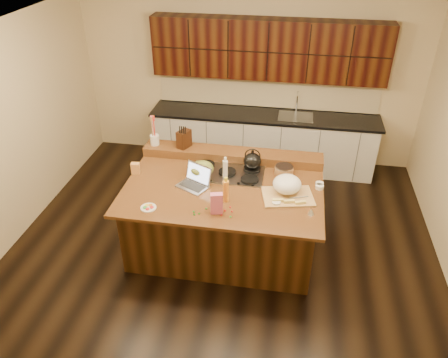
# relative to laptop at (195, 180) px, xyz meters

# --- Properties ---
(room) EXTENTS (5.52, 5.02, 2.72)m
(room) POSITION_rel_laptop_xyz_m (0.34, 0.02, 0.36)
(room) COLOR black
(room) RESTS_ON ground
(island) EXTENTS (2.40, 1.60, 0.92)m
(island) POSITION_rel_laptop_xyz_m (0.34, 0.02, -0.52)
(island) COLOR black
(island) RESTS_ON ground
(back_ledge) EXTENTS (2.40, 0.30, 0.12)m
(back_ledge) POSITION_rel_laptop_xyz_m (0.34, 0.72, -0.01)
(back_ledge) COLOR black
(back_ledge) RESTS_ON island
(cooktop) EXTENTS (0.92, 0.52, 0.05)m
(cooktop) POSITION_rel_laptop_xyz_m (0.34, 0.32, -0.05)
(cooktop) COLOR gray
(cooktop) RESTS_ON island
(back_counter) EXTENTS (3.70, 0.66, 2.40)m
(back_counter) POSITION_rel_laptop_xyz_m (0.64, 2.25, -0.00)
(back_counter) COLOR silver
(back_counter) RESTS_ON ground
(kettle) EXTENTS (0.30, 0.30, 0.21)m
(kettle) POSITION_rel_laptop_xyz_m (0.64, 0.45, 0.08)
(kettle) COLOR black
(kettle) RESTS_ON cooktop
(green_bowl) EXTENTS (0.40, 0.40, 0.16)m
(green_bowl) POSITION_rel_laptop_xyz_m (0.04, 0.19, 0.06)
(green_bowl) COLOR olive
(green_bowl) RESTS_ON cooktop
(laptop) EXTENTS (0.45, 0.42, 0.25)m
(laptop) POSITION_rel_laptop_xyz_m (0.00, 0.00, 0.00)
(laptop) COLOR #B7B7BC
(laptop) RESTS_ON island
(oil_bottle) EXTENTS (0.09, 0.09, 0.27)m
(oil_bottle) POSITION_rel_laptop_xyz_m (0.42, -0.27, 0.07)
(oil_bottle) COLOR orange
(oil_bottle) RESTS_ON island
(vinegar_bottle) EXTENTS (0.08, 0.08, 0.25)m
(vinegar_bottle) POSITION_rel_laptop_xyz_m (0.33, 0.21, 0.06)
(vinegar_bottle) COLOR silver
(vinegar_bottle) RESTS_ON island
(wooden_tray) EXTENTS (0.66, 0.54, 0.24)m
(wooden_tray) POSITION_rel_laptop_xyz_m (1.11, -0.02, 0.04)
(wooden_tray) COLOR tan
(wooden_tray) RESTS_ON island
(ramekin_a) EXTENTS (0.13, 0.13, 0.04)m
(ramekin_a) POSITION_rel_laptop_xyz_m (1.00, -0.25, -0.05)
(ramekin_a) COLOR white
(ramekin_a) RESTS_ON island
(ramekin_b) EXTENTS (0.11, 0.11, 0.04)m
(ramekin_b) POSITION_rel_laptop_xyz_m (1.49, 0.18, -0.05)
(ramekin_b) COLOR white
(ramekin_b) RESTS_ON island
(ramekin_c) EXTENTS (0.12, 0.12, 0.04)m
(ramekin_c) POSITION_rel_laptop_xyz_m (1.49, 0.24, -0.05)
(ramekin_c) COLOR white
(ramekin_c) RESTS_ON island
(strainer_bowl) EXTENTS (0.26, 0.26, 0.09)m
(strainer_bowl) POSITION_rel_laptop_xyz_m (1.05, 0.45, -0.02)
(strainer_bowl) COLOR #996B3F
(strainer_bowl) RESTS_ON island
(kitchen_timer) EXTENTS (0.09, 0.09, 0.07)m
(kitchen_timer) POSITION_rel_laptop_xyz_m (1.39, -0.35, -0.03)
(kitchen_timer) COLOR silver
(kitchen_timer) RESTS_ON island
(pink_bag) EXTENTS (0.15, 0.10, 0.25)m
(pink_bag) POSITION_rel_laptop_xyz_m (0.36, -0.51, 0.06)
(pink_bag) COLOR #D8658E
(pink_bag) RESTS_ON island
(candy_plate) EXTENTS (0.20, 0.20, 0.01)m
(candy_plate) POSITION_rel_laptop_xyz_m (-0.42, -0.56, -0.06)
(candy_plate) COLOR white
(candy_plate) RESTS_ON island
(package_box) EXTENTS (0.11, 0.09, 0.15)m
(package_box) POSITION_rel_laptop_xyz_m (-0.81, 0.14, 0.01)
(package_box) COLOR #D3904A
(package_box) RESTS_ON island
(utensil_crock) EXTENTS (0.14, 0.14, 0.14)m
(utensil_crock) POSITION_rel_laptop_xyz_m (-0.73, 0.72, 0.12)
(utensil_crock) COLOR white
(utensil_crock) RESTS_ON back_ledge
(knife_block) EXTENTS (0.19, 0.23, 0.24)m
(knife_block) POSITION_rel_laptop_xyz_m (-0.31, 0.72, 0.17)
(knife_block) COLOR black
(knife_block) RESTS_ON back_ledge
(gumdrop_0) EXTENTS (0.02, 0.02, 0.02)m
(gumdrop_0) POSITION_rel_laptop_xyz_m (0.52, -0.47, -0.06)
(gumdrop_0) COLOR red
(gumdrop_0) RESTS_ON island
(gumdrop_1) EXTENTS (0.02, 0.02, 0.02)m
(gumdrop_1) POSITION_rel_laptop_xyz_m (0.23, -0.47, -0.06)
(gumdrop_1) COLOR #198C26
(gumdrop_1) RESTS_ON island
(gumdrop_2) EXTENTS (0.02, 0.02, 0.02)m
(gumdrop_2) POSITION_rel_laptop_xyz_m (0.49, -0.39, -0.06)
(gumdrop_2) COLOR red
(gumdrop_2) RESTS_ON island
(gumdrop_3) EXTENTS (0.02, 0.02, 0.02)m
(gumdrop_3) POSITION_rel_laptop_xyz_m (0.10, -0.55, -0.06)
(gumdrop_3) COLOR #198C26
(gumdrop_3) RESTS_ON island
(gumdrop_4) EXTENTS (0.02, 0.02, 0.02)m
(gumdrop_4) POSITION_rel_laptop_xyz_m (0.44, -0.47, -0.06)
(gumdrop_4) COLOR red
(gumdrop_4) RESTS_ON island
(gumdrop_5) EXTENTS (0.02, 0.02, 0.02)m
(gumdrop_5) POSITION_rel_laptop_xyz_m (0.32, -0.40, -0.06)
(gumdrop_5) COLOR #198C26
(gumdrop_5) RESTS_ON island
(gumdrop_6) EXTENTS (0.02, 0.02, 0.02)m
(gumdrop_6) POSITION_rel_laptop_xyz_m (0.34, -0.45, -0.06)
(gumdrop_6) COLOR red
(gumdrop_6) RESTS_ON island
(gumdrop_7) EXTENTS (0.02, 0.02, 0.02)m
(gumdrop_7) POSITION_rel_laptop_xyz_m (0.12, -0.60, -0.06)
(gumdrop_7) COLOR #198C26
(gumdrop_7) RESTS_ON island
(gumdrop_8) EXTENTS (0.02, 0.02, 0.02)m
(gumdrop_8) POSITION_rel_laptop_xyz_m (0.40, -0.49, -0.06)
(gumdrop_8) COLOR red
(gumdrop_8) RESTS_ON island
(gumdrop_9) EXTENTS (0.02, 0.02, 0.02)m
(gumdrop_9) POSITION_rel_laptop_xyz_m (0.17, -0.57, -0.06)
(gumdrop_9) COLOR #198C26
(gumdrop_9) RESTS_ON island
(gumdrop_10) EXTENTS (0.02, 0.02, 0.02)m
(gumdrop_10) POSITION_rel_laptop_xyz_m (0.42, -0.55, -0.06)
(gumdrop_10) COLOR red
(gumdrop_10) RESTS_ON island
(gumdrop_11) EXTENTS (0.02, 0.02, 0.02)m
(gumdrop_11) POSITION_rel_laptop_xyz_m (0.52, -0.57, -0.06)
(gumdrop_11) COLOR #198C26
(gumdrop_11) RESTS_ON island
(gumdrop_12) EXTENTS (0.02, 0.02, 0.02)m
(gumdrop_12) POSITION_rel_laptop_xyz_m (0.33, -0.41, -0.06)
(gumdrop_12) COLOR red
(gumdrop_12) RESTS_ON island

